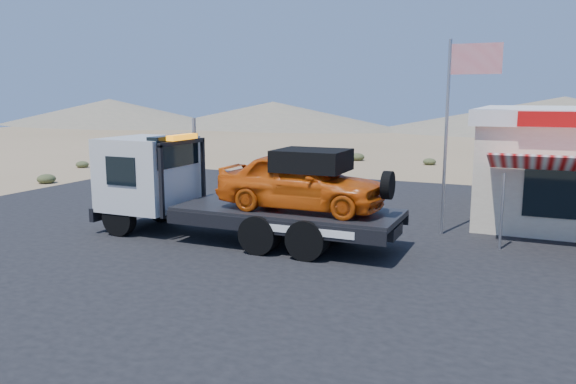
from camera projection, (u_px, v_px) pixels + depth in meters
name	position (u px, v px, depth m)	size (l,w,h in m)	color
ground	(243.00, 254.00, 15.60)	(120.00, 120.00, 0.00)	olive
asphalt_lot	(345.00, 236.00, 17.52)	(32.00, 24.00, 0.02)	black
tow_truck	(234.00, 185.00, 16.89)	(9.39, 2.79, 3.14)	black
flagpole	(455.00, 115.00, 17.06)	(1.55, 0.10, 6.00)	#99999E
desert_scrub	(58.00, 176.00, 28.53)	(26.48, 32.01, 0.76)	#373D21
distant_hills	(386.00, 115.00, 68.89)	(126.00, 48.00, 4.20)	#726B59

